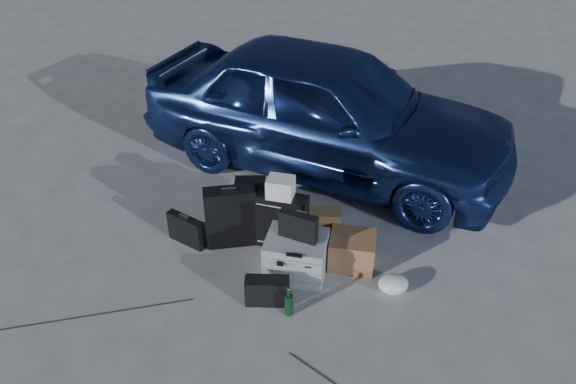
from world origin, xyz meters
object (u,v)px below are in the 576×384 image
object	(u,v)px
cardboard_box	(352,250)
briefcase	(186,230)
pelican_case	(296,255)
duffel_bag	(250,206)
green_bottle	(289,301)
car	(326,109)
suitcase_left	(231,217)
suitcase_right	(282,221)

from	to	relation	value
cardboard_box	briefcase	bearing A→B (deg)	174.58
pelican_case	duffel_bag	xyz separation A→B (m)	(-0.55, 0.77, -0.03)
green_bottle	car	bearing A→B (deg)	85.25
pelican_case	cardboard_box	bearing A→B (deg)	24.53
car	suitcase_left	xyz separation A→B (m)	(-0.86, -1.59, -0.41)
briefcase	pelican_case	bearing A→B (deg)	12.43
suitcase_left	cardboard_box	size ratio (longest dim) A/B	1.51
cardboard_box	green_bottle	size ratio (longest dim) A/B	1.45
car	green_bottle	world-z (taller)	car
pelican_case	suitcase_right	bearing A→B (deg)	120.97
car	suitcase_right	xyz separation A→B (m)	(-0.35, -1.59, -0.43)
briefcase	suitcase_right	bearing A→B (deg)	31.56
suitcase_left	green_bottle	xyz separation A→B (m)	(0.65, -0.90, -0.17)
car	green_bottle	size ratio (longest dim) A/B	14.71
pelican_case	suitcase_left	bearing A→B (deg)	158.34
suitcase_left	green_bottle	bearing A→B (deg)	-68.32
duffel_bag	car	bearing A→B (deg)	31.15
pelican_case	cardboard_box	distance (m)	0.54
briefcase	green_bottle	size ratio (longest dim) A/B	1.40
duffel_bag	cardboard_box	bearing A→B (deg)	-56.58
car	suitcase_left	size ratio (longest dim) A/B	6.73
cardboard_box	green_bottle	bearing A→B (deg)	-127.47
suitcase_right	duffel_bag	distance (m)	0.57
pelican_case	suitcase_left	xyz separation A→B (m)	(-0.67, 0.37, 0.12)
cardboard_box	green_bottle	distance (m)	0.88
suitcase_left	pelican_case	bearing A→B (deg)	-42.74
briefcase	duffel_bag	xyz separation A→B (m)	(0.57, 0.45, 0.01)
pelican_case	suitcase_left	world-z (taller)	suitcase_left
pelican_case	green_bottle	bearing A→B (deg)	-85.17
car	green_bottle	bearing A→B (deg)	-163.93
duffel_bag	green_bottle	size ratio (longest dim) A/B	2.25
car	suitcase_right	bearing A→B (deg)	-171.79
car	duffel_bag	bearing A→B (deg)	169.08
green_bottle	suitcase_right	bearing A→B (deg)	99.21
suitcase_right	car	bearing A→B (deg)	88.95
duffel_bag	green_bottle	distance (m)	1.41
pelican_case	duffel_bag	world-z (taller)	pelican_case
suitcase_left	cardboard_box	xyz separation A→B (m)	(1.19, -0.20, -0.16)
suitcase_left	duffel_bag	world-z (taller)	suitcase_left
suitcase_right	duffel_bag	bearing A→B (deg)	145.72
pelican_case	suitcase_left	distance (m)	0.77
suitcase_left	suitcase_right	distance (m)	0.50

